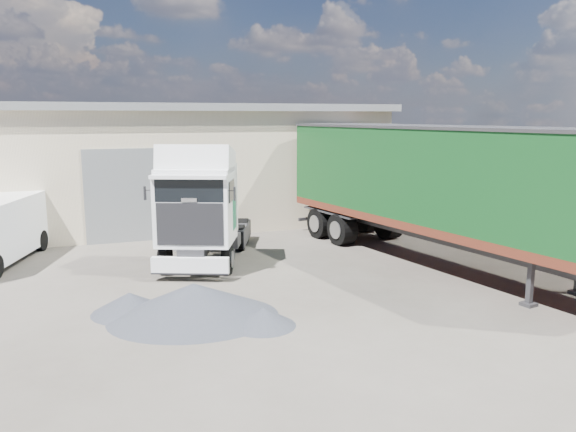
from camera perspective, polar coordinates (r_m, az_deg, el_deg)
name	(u,v)px	position (r m, az deg, el deg)	size (l,w,h in m)	color
ground	(270,321)	(13.56, -1.84, -10.65)	(120.00, 120.00, 0.00)	#272420
warehouse	(35,163)	(28.20, -24.29, 4.89)	(30.60, 12.60, 5.42)	beige
brick_boundary_wall	(494,206)	(24.02, 20.24, 0.99)	(0.35, 26.00, 2.50)	#993F26
tractor_unit	(202,214)	(18.32, -8.76, 0.17)	(4.31, 6.24, 3.99)	black
box_trailer	(438,181)	(18.84, 15.00, 3.50)	(5.13, 13.83, 4.50)	#2D2D30
gravel_heap	(191,302)	(13.87, -9.85, -8.57)	(4.85, 4.68, 0.86)	black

